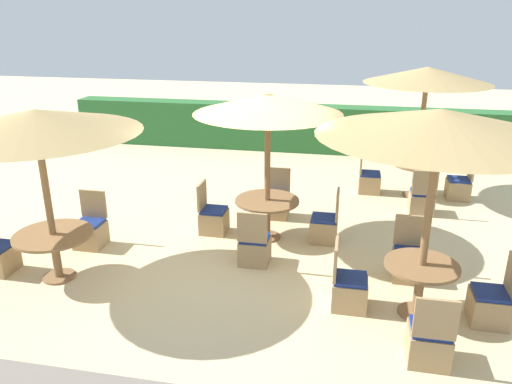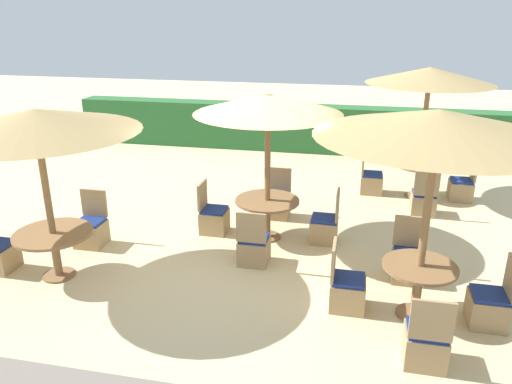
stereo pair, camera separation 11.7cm
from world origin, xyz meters
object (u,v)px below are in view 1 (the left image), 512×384
(parasol_front_left, at_px, (36,122))
(patio_chair_front_right_north, at_px, (408,262))
(parasol_back_right, at_px, (427,76))
(patio_chair_back_right_east, at_px, (459,187))
(round_table_front_right, at_px, (420,277))
(patio_chair_center_north, at_px, (277,203))
(parasol_center, at_px, (268,104))
(patio_chair_center_east, at_px, (325,227))
(patio_chair_front_right_south, at_px, (429,342))
(round_table_back_right, at_px, (416,171))
(patio_chair_back_right_south, at_px, (422,201))
(round_table_center, at_px, (267,207))
(patio_chair_front_right_east, at_px, (491,304))
(patio_chair_center_south, at_px, (255,248))
(patio_chair_front_left_north, at_px, (91,231))
(patio_chair_front_right_west, at_px, (348,289))
(patio_chair_center_west, at_px, (213,218))
(round_table_front_left, at_px, (54,242))
(patio_chair_back_right_west, at_px, (369,181))
(parasol_front_right, at_px, (440,124))

(parasol_front_left, bearing_deg, patio_chair_front_right_north, 11.07)
(parasol_back_right, distance_m, patio_chair_back_right_east, 2.45)
(round_table_front_right, bearing_deg, patio_chair_center_north, 128.62)
(parasol_front_left, bearing_deg, parasol_center, 35.15)
(round_table_front_right, distance_m, patio_chair_center_east, 2.41)
(patio_chair_front_right_south, bearing_deg, round_table_back_right, 86.04)
(patio_chair_back_right_south, relative_size, round_table_center, 0.84)
(patio_chair_front_right_east, xyz_separation_m, patio_chair_center_south, (-3.26, 0.98, 0.00))
(patio_chair_front_left_north, height_order, patio_chair_back_right_south, same)
(patio_chair_front_right_north, bearing_deg, round_table_front_right, 92.32)
(patio_chair_front_right_west, xyz_separation_m, patio_chair_front_right_east, (1.78, -0.02, 0.00))
(round_table_back_right, height_order, patio_chair_center_west, patio_chair_center_west)
(round_table_back_right, bearing_deg, patio_chair_center_east, -123.74)
(patio_chair_front_left_north, distance_m, patio_chair_back_right_south, 6.21)
(patio_chair_front_left_north, bearing_deg, patio_chair_center_east, -166.23)
(parasol_center, bearing_deg, parasol_back_right, 44.13)
(patio_chair_center_west, bearing_deg, patio_chair_back_right_south, 113.57)
(round_table_center, bearing_deg, patio_chair_back_right_east, 36.21)
(patio_chair_back_right_south, bearing_deg, patio_chair_front_right_south, -95.24)
(round_table_back_right, height_order, patio_chair_center_south, patio_chair_center_south)
(patio_chair_center_east, bearing_deg, patio_chair_back_right_south, -47.49)
(patio_chair_center_east, bearing_deg, patio_chair_front_right_north, -128.50)
(patio_chair_front_right_north, relative_size, round_table_front_left, 0.82)
(patio_chair_front_right_north, distance_m, patio_chair_back_right_west, 3.74)
(parasol_back_right, height_order, patio_chair_center_north, parasol_back_right)
(round_table_front_left, height_order, parasol_center, parasol_center)
(patio_chair_back_right_south, bearing_deg, patio_chair_back_right_west, 134.05)
(parasol_front_right, distance_m, patio_chair_front_right_north, 2.48)
(patio_chair_front_right_west, distance_m, patio_chair_front_left_north, 4.44)
(round_table_center, xyz_separation_m, patio_chair_center_west, (-0.99, 0.04, -0.31))
(parasol_center, bearing_deg, patio_chair_back_right_east, 36.21)
(patio_chair_back_right_west, distance_m, patio_chair_center_north, 2.48)
(patio_chair_front_left_north, xyz_separation_m, round_table_back_right, (5.62, 3.56, 0.29))
(patio_chair_front_right_west, height_order, patio_chair_center_north, same)
(parasol_front_right, relative_size, patio_chair_center_north, 3.09)
(round_table_front_right, relative_size, patio_chair_center_north, 1.02)
(patio_chair_front_right_west, relative_size, patio_chair_front_left_north, 1.00)
(patio_chair_front_left_north, xyz_separation_m, parasol_center, (2.87, 0.89, 2.09))
(patio_chair_front_right_east, bearing_deg, patio_chair_back_right_south, 7.02)
(patio_chair_center_north, bearing_deg, round_table_front_left, 46.28)
(patio_chair_back_right_west, height_order, parasol_center, parasol_center)
(round_table_front_left, height_order, patio_chair_center_south, patio_chair_center_south)
(patio_chair_front_right_west, height_order, parasol_back_right, parasol_back_right)
(patio_chair_front_right_north, xyz_separation_m, patio_chair_back_right_east, (1.34, 3.65, 0.00))
(patio_chair_back_right_west, bearing_deg, parasol_center, -33.28)
(parasol_front_left, bearing_deg, patio_chair_front_right_south, -10.02)
(round_table_center, relative_size, patio_chair_center_west, 1.19)
(patio_chair_back_right_east, relative_size, patio_chair_center_north, 1.00)
(parasol_front_right, height_order, patio_chair_center_west, parasol_front_right)
(patio_chair_center_south, distance_m, patio_chair_center_north, 1.95)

